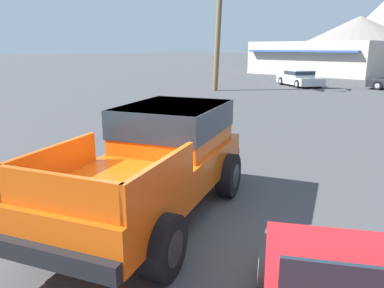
% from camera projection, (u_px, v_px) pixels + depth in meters
% --- Properties ---
extents(ground_plane, '(320.00, 320.00, 0.00)m').
position_uv_depth(ground_plane, '(165.00, 223.00, 6.49)').
color(ground_plane, '#424244').
extents(orange_pickup_truck, '(3.69, 5.43, 1.91)m').
position_uv_depth(orange_pickup_truck, '(161.00, 155.00, 6.74)').
color(orange_pickup_truck, '#CC4C0C').
rests_on(orange_pickup_truck, ground_plane).
extents(parked_car_silver, '(4.66, 3.88, 1.21)m').
position_uv_depth(parked_car_silver, '(299.00, 78.00, 29.17)').
color(parked_car_silver, '#B7BABF').
rests_on(parked_car_silver, ground_plane).
extents(storefront_building, '(13.45, 7.38, 3.56)m').
position_uv_depth(storefront_building, '(316.00, 58.00, 41.02)').
color(storefront_building, '#BCB2A3').
rests_on(storefront_building, ground_plane).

